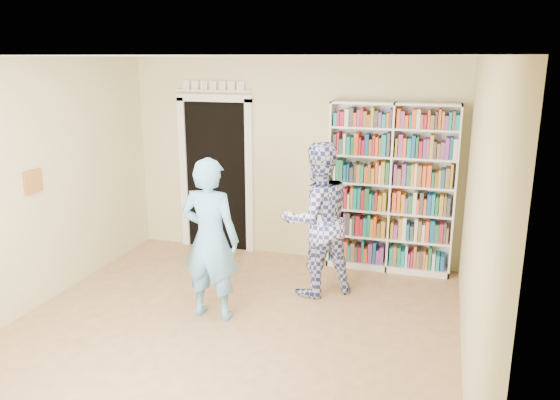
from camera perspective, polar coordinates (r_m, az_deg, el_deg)
name	(u,v)px	position (r m, az deg, el deg)	size (l,w,h in m)	color
floor	(222,339)	(5.58, -6.04, -14.23)	(5.00, 5.00, 0.00)	#966A48
ceiling	(214,56)	(4.88, -6.91, 14.72)	(5.00, 5.00, 0.00)	white
wall_back	(292,160)	(7.37, 1.23, 4.23)	(4.50, 4.50, 0.00)	beige
wall_left	(18,190)	(6.28, -25.67, 0.92)	(5.00, 5.00, 0.00)	beige
wall_right	(476,229)	(4.68, 19.81, -2.83)	(5.00, 5.00, 0.00)	beige
bookshelf	(391,188)	(7.03, 11.52, 1.26)	(1.57, 0.29, 2.16)	white
doorway	(216,168)	(7.74, -6.70, 3.36)	(1.10, 0.08, 2.43)	black
wall_art	(33,182)	(6.40, -24.40, 1.76)	(0.03, 0.25, 0.25)	maroon
man_blue	(210,239)	(5.70, -7.31, -4.11)	(0.63, 0.41, 1.73)	#67AFE6
man_plaid	(317,219)	(6.24, 3.90, -2.04)	(0.87, 0.68, 1.79)	navy
paper_sheet	(325,226)	(6.04, 4.74, -2.70)	(0.19, 0.01, 0.26)	white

